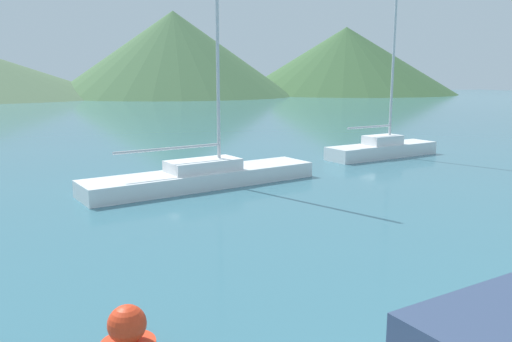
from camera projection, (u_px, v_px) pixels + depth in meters
The scene contains 5 objects.
sailboat_inner at pixel (204, 175), 17.90m from camera, with size 8.88×3.51×9.14m.
sailboat_middle at pixel (382, 148), 24.45m from camera, with size 6.29×2.45×8.24m.
buoy_marker at pixel (128, 341), 6.73m from camera, with size 0.75×0.75×0.86m.
hill_east at pixel (174, 54), 102.11m from camera, with size 48.95×48.95×17.04m.
hill_far_east at pixel (346, 61), 116.34m from camera, with size 50.31×50.31×15.22m.
Camera 1 is at (-5.97, 1.00, 3.87)m, focal length 35.00 mm.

